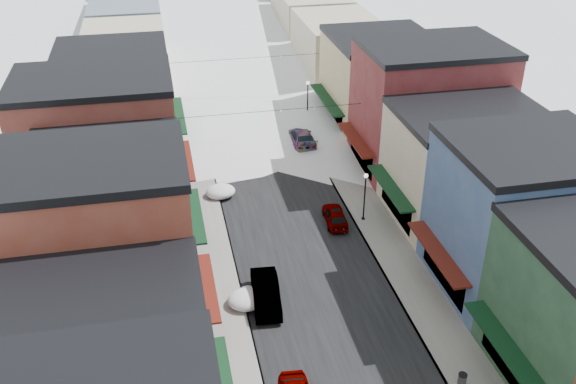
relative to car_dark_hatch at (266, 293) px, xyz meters
name	(u,v)px	position (x,y,z in m)	size (l,w,h in m)	color
road	(239,97)	(3.63, 37.82, -0.81)	(10.00, 160.00, 0.01)	black
sidewalk_left	(183,101)	(-2.97, 37.82, -0.74)	(3.20, 160.00, 0.15)	gray
sidewalk_right	(294,92)	(10.23, 37.82, -0.74)	(3.20, 160.00, 0.15)	gray
curb_left	(196,99)	(-1.42, 37.82, -0.74)	(0.10, 160.00, 0.15)	slate
curb_right	(281,93)	(8.68, 37.82, -0.74)	(0.10, 160.00, 0.15)	slate
bldg_l_cream	(101,379)	(-9.56, -9.68, 3.94)	(11.30, 8.20, 9.50)	#B8A994
bldg_l_brick_near	(94,258)	(-10.06, -1.68, 5.44)	(12.30, 8.20, 12.50)	brown
bldg_l_grayblue	(111,208)	(-9.56, 6.82, 3.69)	(11.30, 9.20, 9.00)	slate
bldg_l_brick_far	(100,142)	(-10.56, 15.82, 4.69)	(13.30, 9.20, 11.00)	maroon
bldg_l_tan	(116,102)	(-9.56, 25.82, 4.19)	(11.30, 11.20, 10.00)	#8E7C5D
bldg_r_blue	(521,217)	(16.82, -1.18, 4.44)	(11.30, 9.20, 10.50)	#38517E
bldg_r_cream	(466,165)	(17.32, 7.82, 3.69)	(12.30, 9.20, 9.00)	beige
bldg_r_brick_far	(428,107)	(17.82, 16.82, 4.94)	(13.30, 9.20, 11.50)	maroon
bldg_r_tan	(380,81)	(16.82, 26.82, 3.94)	(11.30, 11.20, 9.50)	tan
distant_blocks	(216,15)	(3.63, 60.82, 3.18)	(34.00, 55.00, 8.00)	gray
overhead_cables	(255,82)	(3.63, 25.32, 5.38)	(16.40, 15.04, 0.04)	black
car_dark_hatch	(266,293)	(0.00, 0.00, 0.00)	(1.73, 4.95, 1.63)	black
car_silver_wagon	(210,125)	(-0.67, 28.71, -0.12)	(1.95, 4.81, 1.40)	#9A9CA2
car_gray_suv	(335,216)	(7.13, 8.64, -0.14)	(1.60, 3.99, 1.36)	gray
car_black_sedan	(301,137)	(7.79, 23.42, 0.00)	(2.29, 5.63, 1.64)	black
car_lane_silver	(222,92)	(1.66, 38.16, -0.15)	(1.56, 3.88, 1.32)	gray
car_lane_white	(240,66)	(5.07, 46.84, -0.03)	(2.62, 5.67, 1.58)	silver
trash_can	(462,380)	(9.37, -9.56, -0.23)	(0.50, 0.50, 0.85)	#515356
streetlamp_near	(365,191)	(9.44, 8.52, 1.91)	(0.34, 0.34, 4.08)	black
streetlamp_far	(308,97)	(9.61, 28.45, 2.24)	(0.38, 0.38, 4.61)	black
snow_pile_mid	(247,299)	(-1.25, 0.06, -0.30)	(2.56, 2.77, 1.08)	white
snow_pile_far	(221,191)	(-1.25, 14.79, -0.31)	(2.52, 2.75, 1.06)	white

